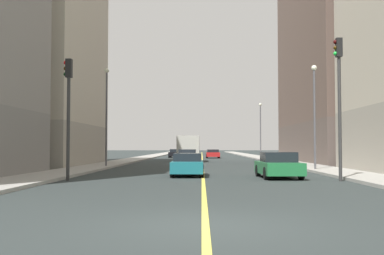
{
  "coord_description": "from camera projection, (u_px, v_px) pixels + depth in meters",
  "views": [
    {
      "loc": [
        -0.08,
        -9.59,
        1.63
      ],
      "look_at": [
        -0.81,
        25.03,
        3.09
      ],
      "focal_mm": 42.72,
      "sensor_mm": 36.0,
      "label": 1
    }
  ],
  "objects": [
    {
      "name": "street_lamp_left_far",
      "position": [
        260.0,
        125.0,
        58.68
      ],
      "size": [
        0.36,
        0.36,
        7.11
      ],
      "color": "#4C4C51",
      "rests_on": "ground"
    },
    {
      "name": "box_truck",
      "position": [
        189.0,
        148.0,
        49.78
      ],
      "size": [
        2.41,
        6.84,
        2.78
      ],
      "color": "beige",
      "rests_on": "ground"
    },
    {
      "name": "sidewalk_right",
      "position": [
        137.0,
        159.0,
        58.63
      ],
      "size": [
        2.93,
        168.0,
        0.15
      ],
      "primitive_type": "cube",
      "color": "#9E9B93",
      "rests_on": "ground"
    },
    {
      "name": "lane_center_stripe",
      "position": [
        202.0,
        159.0,
        58.45
      ],
      "size": [
        0.16,
        154.0,
        0.01
      ],
      "primitive_type": "cube",
      "color": "#E5D14C",
      "rests_on": "ground"
    },
    {
      "name": "building_right_midblock",
      "position": [
        36.0,
        43.0,
        40.11
      ],
      "size": [
        9.88,
        15.32,
        21.53
      ],
      "color": "#9D9688",
      "rests_on": "ground"
    },
    {
      "name": "sidewalk_left",
      "position": [
        268.0,
        159.0,
        58.28
      ],
      "size": [
        2.93,
        168.0,
        0.15
      ],
      "primitive_type": "cube",
      "color": "#9E9B93",
      "rests_on": "ground"
    },
    {
      "name": "car_green",
      "position": [
        278.0,
        166.0,
        23.79
      ],
      "size": [
        2.06,
        4.21,
        1.36
      ],
      "color": "#1E6B38",
      "rests_on": "ground"
    },
    {
      "name": "ground_plane",
      "position": [
        205.0,
        225.0,
        9.51
      ],
      "size": [
        400.0,
        400.0,
        0.0
      ],
      "primitive_type": "plane",
      "color": "#2A3231",
      "rests_on": "ground"
    },
    {
      "name": "traffic_light_left_near",
      "position": [
        339.0,
        90.0,
        21.76
      ],
      "size": [
        0.4,
        0.32,
        6.83
      ],
      "color": "#2D2D2D",
      "rests_on": "ground"
    },
    {
      "name": "car_maroon",
      "position": [
        190.0,
        155.0,
        55.77
      ],
      "size": [
        1.97,
        4.35,
        1.27
      ],
      "color": "maroon",
      "rests_on": "ground"
    },
    {
      "name": "car_silver",
      "position": [
        187.0,
        158.0,
        40.74
      ],
      "size": [
        1.82,
        4.06,
        1.4
      ],
      "color": "silver",
      "rests_on": "ground"
    },
    {
      "name": "street_lamp_left_near",
      "position": [
        314.0,
        106.0,
        30.6
      ],
      "size": [
        0.36,
        0.36,
        6.97
      ],
      "color": "#4C4C51",
      "rests_on": "ground"
    },
    {
      "name": "car_teal",
      "position": [
        188.0,
        165.0,
        25.4
      ],
      "size": [
        1.78,
        4.09,
        1.27
      ],
      "color": "#196670",
      "rests_on": "ground"
    },
    {
      "name": "street_lamp_right_near",
      "position": [
        106.0,
        107.0,
        35.59
      ],
      "size": [
        0.36,
        0.36,
        7.62
      ],
      "color": "#4C4C51",
      "rests_on": "ground"
    },
    {
      "name": "car_red",
      "position": [
        213.0,
        154.0,
        65.65
      ],
      "size": [
        1.97,
        4.29,
        1.24
      ],
      "color": "red",
      "rests_on": "ground"
    },
    {
      "name": "car_black",
      "position": [
        176.0,
        153.0,
        68.69
      ],
      "size": [
        1.96,
        4.56,
        1.26
      ],
      "color": "black",
      "rests_on": "ground"
    },
    {
      "name": "building_left_mid",
      "position": [
        342.0,
        51.0,
        47.58
      ],
      "size": [
        9.88,
        23.08,
        23.26
      ],
      "color": "brown",
      "rests_on": "ground"
    },
    {
      "name": "traffic_light_right_near",
      "position": [
        68.0,
        102.0,
        22.01
      ],
      "size": [
        0.4,
        0.32,
        5.88
      ],
      "color": "#2D2D2D",
      "rests_on": "ground"
    }
  ]
}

